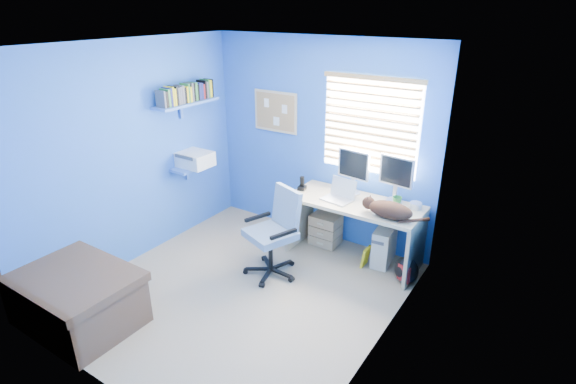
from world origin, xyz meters
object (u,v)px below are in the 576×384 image
Objects in this scene: laptop at (337,191)px; office_chair at (274,243)px; desk at (354,230)px; tower_pc at (384,245)px; cat at (390,210)px.

laptop is 0.93m from office_chair.
laptop is at bearing -156.96° from desk.
tower_pc is at bearing 42.87° from office_chair.
cat is 0.49× the size of office_chair.
desk is at bearing 163.19° from cat.
desk is 4.62× the size of laptop.
office_chair is at bearing -143.03° from tower_pc.
desk is at bearing -166.53° from tower_pc.
cat is at bearing -20.53° from desk.
tower_pc is (-0.13, 0.30, -0.60)m from cat.
desk is 1.55× the size of office_chair.
laptop is 0.85m from tower_pc.
laptop is 0.68× the size of cat.
desk is 0.97m from office_chair.
laptop is 0.73× the size of tower_pc.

